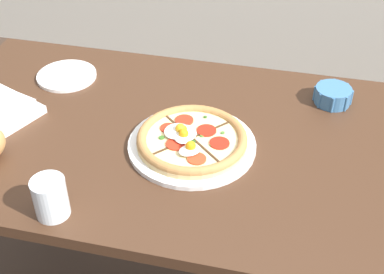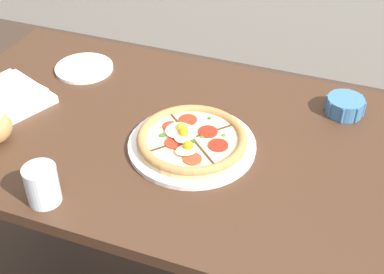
% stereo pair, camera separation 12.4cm
% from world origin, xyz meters
% --- Properties ---
extents(dining_table, '(1.52, 0.73, 0.76)m').
position_xyz_m(dining_table, '(0.00, 0.00, 0.65)').
color(dining_table, '#422819').
rests_on(dining_table, ground_plane).
extents(pizza, '(0.30, 0.30, 0.05)m').
position_xyz_m(pizza, '(-0.07, -0.03, 0.78)').
color(pizza, white).
rests_on(pizza, dining_table).
extents(ramekin_bowl, '(0.10, 0.10, 0.04)m').
position_xyz_m(ramekin_bowl, '(0.25, 0.23, 0.78)').
color(ramekin_bowl, teal).
rests_on(ramekin_bowl, dining_table).
extents(water_glass, '(0.07, 0.07, 0.09)m').
position_xyz_m(water_glass, '(-0.29, -0.31, 0.80)').
color(water_glass, white).
rests_on(water_glass, dining_table).
extents(side_saucer, '(0.17, 0.17, 0.01)m').
position_xyz_m(side_saucer, '(-0.48, 0.19, 0.76)').
color(side_saucer, white).
rests_on(side_saucer, dining_table).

